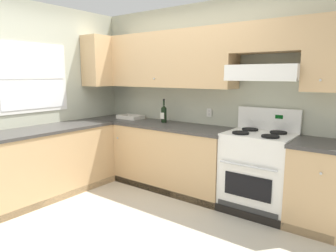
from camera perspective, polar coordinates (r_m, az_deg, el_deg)
The scene contains 8 objects.
ground_plane at distance 3.55m, azimuth -10.57°, elevation -17.27°, with size 7.04×7.04×0.00m, color #B2AA99.
wall_back at distance 4.14m, azimuth 8.53°, elevation 7.88°, with size 4.68×0.57×2.55m.
wall_left at distance 4.60m, azimuth -22.58°, elevation 5.72°, with size 0.47×4.00×2.55m.
counter_back_run at distance 4.25m, azimuth 1.87°, elevation -6.03°, with size 3.60×0.65×0.91m.
counter_left_run at distance 4.33m, azimuth -22.10°, elevation -6.44°, with size 0.63×1.91×0.91m.
stove at distance 3.75m, azimuth 16.43°, elevation -8.13°, with size 0.76×0.62×1.20m.
wine_bottle at distance 4.41m, azimuth -0.78°, elevation 2.37°, with size 0.08×0.08×0.34m.
bowl at distance 4.85m, azimuth -7.02°, elevation 1.59°, with size 0.38×0.27×0.06m.
Camera 1 is at (2.36, -2.12, 1.59)m, focal length 32.58 mm.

